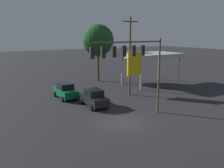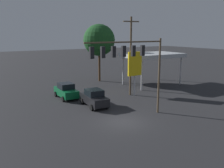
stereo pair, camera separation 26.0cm
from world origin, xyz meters
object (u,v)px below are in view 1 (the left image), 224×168
at_px(price_sign, 134,65).
at_px(sedan_waiting, 94,98).
at_px(sedan_far, 65,91).
at_px(street_tree, 98,40).
at_px(utility_pole, 130,55).
at_px(traffic_signal_assembly, 130,57).

distance_m(price_sign, sedan_waiting, 7.65).
bearing_deg(sedan_far, street_tree, 131.75).
relative_size(utility_pole, street_tree, 1.06).
xyz_separation_m(sedan_far, street_tree, (-9.06, -7.86, 5.98)).
distance_m(price_sign, street_tree, 11.60).
distance_m(utility_pole, sedan_far, 9.47).
relative_size(utility_pole, price_sign, 1.76).
relative_size(traffic_signal_assembly, price_sign, 1.45).
bearing_deg(street_tree, traffic_signal_assembly, 70.05).
relative_size(price_sign, sedan_far, 1.30).
distance_m(sedan_far, street_tree, 13.40).
distance_m(utility_pole, street_tree, 10.93).
distance_m(traffic_signal_assembly, sedan_far, 11.84).
height_order(sedan_far, street_tree, street_tree).
bearing_deg(sedan_waiting, utility_pole, 111.89).
xyz_separation_m(utility_pole, street_tree, (-1.18, -10.75, 1.58)).
height_order(price_sign, street_tree, street_tree).
xyz_separation_m(price_sign, street_tree, (-0.81, -11.19, 2.96)).
height_order(sedan_waiting, sedan_far, same).
distance_m(utility_pole, price_sign, 1.49).
bearing_deg(sedan_waiting, traffic_signal_assembly, 13.93).
bearing_deg(utility_pole, street_tree, -96.27).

